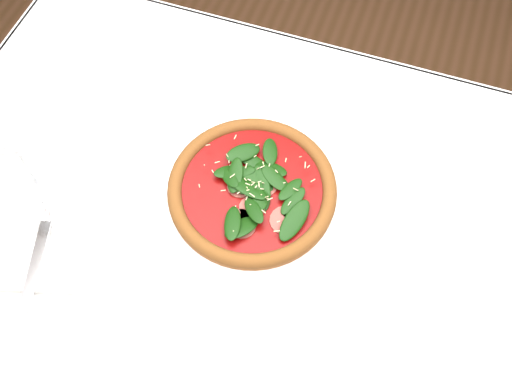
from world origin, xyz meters
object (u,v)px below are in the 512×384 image
(plate, at_px, (252,193))
(napkin, at_px, (38,267))
(wine_glass, at_px, (1,125))
(pizza, at_px, (252,188))

(plate, relative_size, napkin, 1.84)
(plate, distance_m, wine_glass, 0.37)
(plate, xyz_separation_m, napkin, (-0.26, -0.22, -0.00))
(plate, relative_size, pizza, 0.89)
(wine_glass, bearing_deg, napkin, -60.50)
(wine_glass, height_order, napkin, wine_glass)
(pizza, xyz_separation_m, wine_glass, (-0.33, -0.09, 0.13))
(wine_glass, distance_m, napkin, 0.21)
(pizza, height_order, napkin, pizza)
(plate, distance_m, napkin, 0.34)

